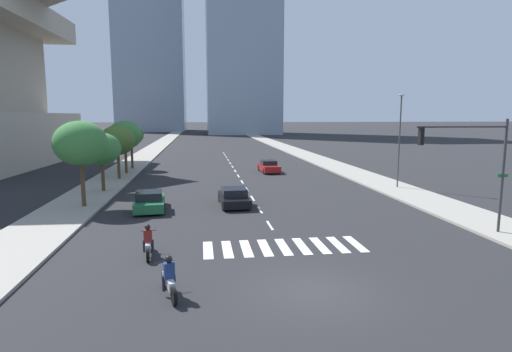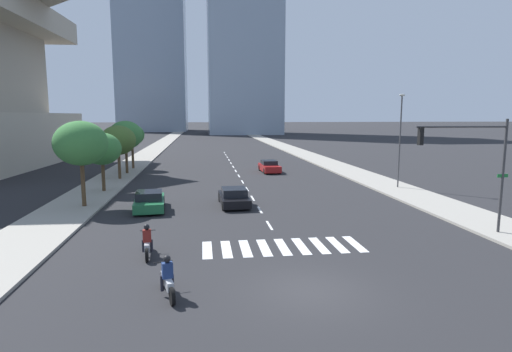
{
  "view_description": "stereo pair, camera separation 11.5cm",
  "coord_description": "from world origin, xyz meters",
  "px_view_note": "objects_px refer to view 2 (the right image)",
  "views": [
    {
      "loc": [
        -3.86,
        -13.86,
        6.23
      ],
      "look_at": [
        0.0,
        15.08,
        2.0
      ],
      "focal_mm": 29.25,
      "sensor_mm": 36.0,
      "label": 1
    },
    {
      "loc": [
        -3.74,
        -13.87,
        6.23
      ],
      "look_at": [
        0.0,
        15.08,
        2.0
      ],
      "focal_mm": 29.25,
      "sensor_mm": 36.0,
      "label": 2
    }
  ],
  "objects_px": {
    "street_tree_third": "(118,140)",
    "street_tree_second": "(102,149)",
    "traffic_signal_near": "(471,155)",
    "sedan_red_1": "(269,167)",
    "street_tree_nearest": "(81,143)",
    "sedan_black_2": "(234,197)",
    "sedan_green_0": "(149,201)",
    "street_tree_fourth": "(126,135)",
    "motorcycle_trailing": "(147,243)",
    "street_lamp_east": "(400,134)",
    "street_tree_fifth": "(132,135)",
    "motorcycle_lead": "(167,280)"
  },
  "relations": [
    {
      "from": "traffic_signal_near",
      "to": "street_tree_fourth",
      "type": "xyz_separation_m",
      "value": [
        -21.63,
        26.14,
        -0.06
      ]
    },
    {
      "from": "street_lamp_east",
      "to": "street_tree_third",
      "type": "relative_size",
      "value": 1.53
    },
    {
      "from": "sedan_black_2",
      "to": "street_tree_fifth",
      "type": "bearing_deg",
      "value": 23.55
    },
    {
      "from": "street_lamp_east",
      "to": "traffic_signal_near",
      "type": "bearing_deg",
      "value": -102.28
    },
    {
      "from": "street_tree_second",
      "to": "street_tree_fourth",
      "type": "height_order",
      "value": "street_tree_fourth"
    },
    {
      "from": "sedan_black_2",
      "to": "traffic_signal_near",
      "type": "bearing_deg",
      "value": -130.38
    },
    {
      "from": "motorcycle_lead",
      "to": "street_tree_second",
      "type": "relative_size",
      "value": 0.46
    },
    {
      "from": "sedan_green_0",
      "to": "street_tree_third",
      "type": "distance_m",
      "value": 14.84
    },
    {
      "from": "street_tree_second",
      "to": "street_tree_fifth",
      "type": "bearing_deg",
      "value": 90.0
    },
    {
      "from": "street_lamp_east",
      "to": "street_tree_fifth",
      "type": "distance_m",
      "value": 29.56
    },
    {
      "from": "motorcycle_trailing",
      "to": "sedan_black_2",
      "type": "distance_m",
      "value": 11.14
    },
    {
      "from": "sedan_black_2",
      "to": "street_tree_fifth",
      "type": "xyz_separation_m",
      "value": [
        -10.18,
        21.17,
        3.44
      ]
    },
    {
      "from": "sedan_green_0",
      "to": "street_tree_fourth",
      "type": "height_order",
      "value": "street_tree_fourth"
    },
    {
      "from": "street_tree_nearest",
      "to": "street_tree_fourth",
      "type": "relative_size",
      "value": 1.04
    },
    {
      "from": "traffic_signal_near",
      "to": "street_tree_nearest",
      "type": "relative_size",
      "value": 1.03
    },
    {
      "from": "traffic_signal_near",
      "to": "street_lamp_east",
      "type": "distance_m",
      "value": 14.27
    },
    {
      "from": "sedan_green_0",
      "to": "sedan_red_1",
      "type": "height_order",
      "value": "sedan_red_1"
    },
    {
      "from": "street_tree_nearest",
      "to": "street_tree_second",
      "type": "height_order",
      "value": "street_tree_nearest"
    },
    {
      "from": "street_tree_third",
      "to": "street_tree_fourth",
      "type": "height_order",
      "value": "street_tree_fourth"
    },
    {
      "from": "sedan_black_2",
      "to": "street_tree_third",
      "type": "xyz_separation_m",
      "value": [
        -10.18,
        13.04,
        3.3
      ]
    },
    {
      "from": "traffic_signal_near",
      "to": "sedan_red_1",
      "type": "bearing_deg",
      "value": -76.52
    },
    {
      "from": "street_tree_second",
      "to": "street_tree_fifth",
      "type": "height_order",
      "value": "street_tree_fifth"
    },
    {
      "from": "traffic_signal_near",
      "to": "motorcycle_lead",
      "type": "bearing_deg",
      "value": 20.09
    },
    {
      "from": "sedan_black_2",
      "to": "street_lamp_east",
      "type": "relative_size",
      "value": 0.56
    },
    {
      "from": "motorcycle_lead",
      "to": "street_tree_nearest",
      "type": "xyz_separation_m",
      "value": [
        -6.75,
        14.96,
        3.82
      ]
    },
    {
      "from": "sedan_black_2",
      "to": "street_tree_nearest",
      "type": "height_order",
      "value": "street_tree_nearest"
    },
    {
      "from": "motorcycle_lead",
      "to": "motorcycle_trailing",
      "type": "xyz_separation_m",
      "value": [
        -1.22,
        4.35,
        0.0
      ]
    },
    {
      "from": "street_tree_second",
      "to": "motorcycle_trailing",
      "type": "bearing_deg",
      "value": -71.4
    },
    {
      "from": "street_lamp_east",
      "to": "street_tree_third",
      "type": "xyz_separation_m",
      "value": [
        -24.67,
        8.14,
        -0.82
      ]
    },
    {
      "from": "sedan_red_1",
      "to": "street_tree_third",
      "type": "bearing_deg",
      "value": -78.58
    },
    {
      "from": "street_tree_fourth",
      "to": "street_tree_nearest",
      "type": "bearing_deg",
      "value": -90.0
    },
    {
      "from": "motorcycle_lead",
      "to": "street_tree_fifth",
      "type": "bearing_deg",
      "value": -4.58
    },
    {
      "from": "street_tree_third",
      "to": "street_tree_second",
      "type": "bearing_deg",
      "value": -90.0
    },
    {
      "from": "motorcycle_lead",
      "to": "street_tree_fifth",
      "type": "distance_m",
      "value": 36.44
    },
    {
      "from": "street_tree_third",
      "to": "motorcycle_trailing",
      "type": "bearing_deg",
      "value": -76.58
    },
    {
      "from": "sedan_green_0",
      "to": "traffic_signal_near",
      "type": "xyz_separation_m",
      "value": [
        17.15,
        -8.32,
        3.66
      ]
    },
    {
      "from": "motorcycle_lead",
      "to": "sedan_green_0",
      "type": "height_order",
      "value": "motorcycle_lead"
    },
    {
      "from": "sedan_red_1",
      "to": "sedan_black_2",
      "type": "height_order",
      "value": "sedan_red_1"
    },
    {
      "from": "traffic_signal_near",
      "to": "sedan_green_0",
      "type": "bearing_deg",
      "value": -25.87
    },
    {
      "from": "street_tree_nearest",
      "to": "street_tree_fifth",
      "type": "xyz_separation_m",
      "value": [
        0.0,
        20.68,
        -0.39
      ]
    },
    {
      "from": "sedan_green_0",
      "to": "street_tree_third",
      "type": "relative_size",
      "value": 0.85
    },
    {
      "from": "motorcycle_trailing",
      "to": "street_lamp_east",
      "type": "xyz_separation_m",
      "value": [
        19.14,
        15.03,
        4.11
      ]
    },
    {
      "from": "street_lamp_east",
      "to": "street_tree_fourth",
      "type": "relative_size",
      "value": 1.42
    },
    {
      "from": "sedan_red_1",
      "to": "sedan_black_2",
      "type": "relative_size",
      "value": 1.0
    },
    {
      "from": "motorcycle_lead",
      "to": "street_tree_fourth",
      "type": "bearing_deg",
      "value": -3.24
    },
    {
      "from": "sedan_red_1",
      "to": "street_tree_fifth",
      "type": "bearing_deg",
      "value": -108.11
    },
    {
      "from": "sedan_red_1",
      "to": "sedan_black_2",
      "type": "distance_m",
      "value": 17.69
    },
    {
      "from": "motorcycle_lead",
      "to": "street_tree_nearest",
      "type": "relative_size",
      "value": 0.38
    },
    {
      "from": "street_tree_third",
      "to": "motorcycle_lead",
      "type": "bearing_deg",
      "value": -76.22
    },
    {
      "from": "sedan_black_2",
      "to": "street_tree_fifth",
      "type": "relative_size",
      "value": 0.87
    }
  ]
}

